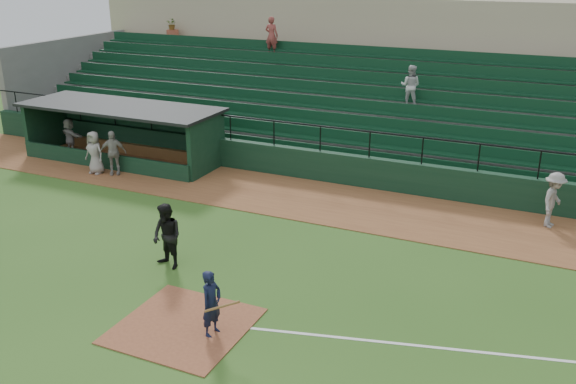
% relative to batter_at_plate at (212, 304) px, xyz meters
% --- Properties ---
extents(ground, '(90.00, 90.00, 0.00)m').
position_rel_batter_at_plate_xyz_m(ground, '(-0.82, 1.00, -0.82)').
color(ground, '#30571C').
rests_on(ground, ground).
extents(warning_track, '(40.00, 4.00, 0.03)m').
position_rel_batter_at_plate_xyz_m(warning_track, '(-0.82, 9.00, -0.80)').
color(warning_track, brown).
rests_on(warning_track, ground).
extents(home_plate_dirt, '(3.00, 3.00, 0.03)m').
position_rel_batter_at_plate_xyz_m(home_plate_dirt, '(-0.82, 0.00, -0.80)').
color(home_plate_dirt, brown).
rests_on(home_plate_dirt, ground).
extents(foul_line, '(17.49, 4.44, 0.01)m').
position_rel_batter_at_plate_xyz_m(foul_line, '(7.18, 2.20, -0.81)').
color(foul_line, white).
rests_on(foul_line, ground).
extents(stadium_structure, '(38.00, 13.08, 6.40)m').
position_rel_batter_at_plate_xyz_m(stadium_structure, '(-0.82, 17.46, 1.48)').
color(stadium_structure, black).
rests_on(stadium_structure, ground).
extents(dugout, '(8.90, 3.20, 2.42)m').
position_rel_batter_at_plate_xyz_m(dugout, '(-10.57, 10.56, 0.51)').
color(dugout, black).
rests_on(dugout, ground).
extents(batter_at_plate, '(1.03, 0.69, 1.64)m').
position_rel_batter_at_plate_xyz_m(batter_at_plate, '(0.00, 0.00, 0.00)').
color(batter_at_plate, black).
rests_on(batter_at_plate, ground).
extents(umpire, '(1.09, 0.95, 1.90)m').
position_rel_batter_at_plate_xyz_m(umpire, '(-2.92, 2.44, 0.13)').
color(umpire, black).
rests_on(umpire, ground).
extents(runner, '(0.96, 1.32, 1.84)m').
position_rel_batter_at_plate_xyz_m(runner, '(6.79, 9.99, 0.13)').
color(runner, gray).
rests_on(runner, warning_track).
extents(dugout_player_a, '(1.13, 0.93, 1.81)m').
position_rel_batter_at_plate_xyz_m(dugout_player_a, '(-9.65, 8.33, 0.11)').
color(dugout_player_a, '#9A9690').
rests_on(dugout_player_a, warning_track).
extents(dugout_player_b, '(0.89, 0.60, 1.75)m').
position_rel_batter_at_plate_xyz_m(dugout_player_b, '(-10.40, 8.12, 0.09)').
color(dugout_player_b, gray).
rests_on(dugout_player_b, warning_track).
extents(dugout_player_c, '(1.54, 0.90, 1.59)m').
position_rel_batter_at_plate_xyz_m(dugout_player_c, '(-13.34, 9.90, 0.00)').
color(dugout_player_c, '#ACA7A1').
rests_on(dugout_player_c, warning_track).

